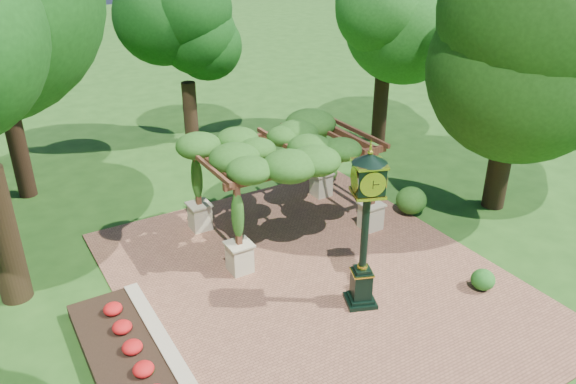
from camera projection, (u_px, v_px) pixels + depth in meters
ground at (336, 302)px, 14.91m from camera, size 120.00×120.00×0.00m
brick_plaza at (316, 282)px, 15.68m from camera, size 10.00×12.00×0.04m
border_wall at (163, 346)px, 13.09m from camera, size 0.35×5.00×0.40m
flower_bed at (125, 361)px, 12.68m from camera, size 1.50×5.00×0.36m
pedestal_clock at (366, 218)px, 13.69m from camera, size 1.11×1.11×4.34m
pergola at (285, 148)px, 17.13m from camera, size 5.53×3.49×3.47m
sundial at (231, 157)px, 22.85m from camera, size 0.62×0.62×0.92m
shrub_front at (483, 280)px, 15.25m from camera, size 0.76×0.76×0.58m
shrub_mid at (411, 200)px, 19.12m from camera, size 1.20×1.20×0.94m
shrub_back at (327, 172)px, 21.50m from camera, size 0.92×0.92×0.75m
tree_north at (184, 33)px, 23.51m from camera, size 3.76×3.76×7.04m
tree_east_far at (388, 10)px, 23.21m from camera, size 4.72×4.72×8.33m
tree_east_near at (525, 22)px, 17.11m from camera, size 5.46×5.46×9.19m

